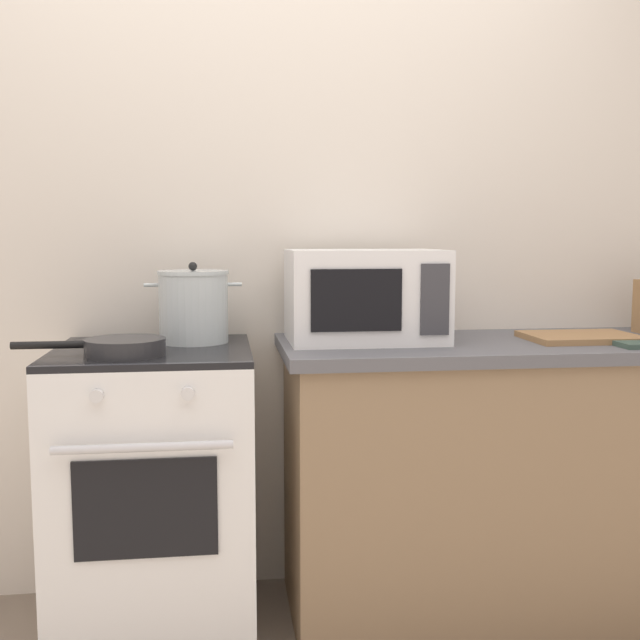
{
  "coord_description": "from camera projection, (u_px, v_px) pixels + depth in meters",
  "views": [
    {
      "loc": [
        -0.14,
        -1.73,
        1.26
      ],
      "look_at": [
        0.17,
        0.6,
        1.0
      ],
      "focal_mm": 42.07,
      "sensor_mm": 36.0,
      "label": 1
    }
  ],
  "objects": [
    {
      "name": "countertop_right",
      "position": [
        536.0,
        346.0,
        2.49
      ],
      "size": [
        1.7,
        0.6,
        0.04
      ],
      "primitive_type": "cube",
      "color": "#59595E",
      "rests_on": "lower_cabinet_right"
    },
    {
      "name": "back_wall",
      "position": [
        342.0,
        240.0,
        2.72
      ],
      "size": [
        4.4,
        0.1,
        2.5
      ],
      "primitive_type": "cube",
      "color": "silver",
      "rests_on": "ground_plane"
    },
    {
      "name": "lower_cabinet_right",
      "position": [
        532.0,
        480.0,
        2.54
      ],
      "size": [
        1.64,
        0.56,
        0.88
      ],
      "primitive_type": "cube",
      "color": "#8C7051",
      "rests_on": "ground_plane"
    },
    {
      "name": "microwave",
      "position": [
        365.0,
        296.0,
        2.46
      ],
      "size": [
        0.5,
        0.37,
        0.3
      ],
      "color": "white",
      "rests_on": "countertop_right"
    },
    {
      "name": "stock_pot",
      "position": [
        194.0,
        306.0,
        2.42
      ],
      "size": [
        0.31,
        0.23,
        0.26
      ],
      "color": "silver",
      "rests_on": "stove"
    },
    {
      "name": "frying_pan",
      "position": [
        123.0,
        347.0,
        2.16
      ],
      "size": [
        0.43,
        0.23,
        0.05
      ],
      "color": "#28282B",
      "rests_on": "stove"
    },
    {
      "name": "stove",
      "position": [
        156.0,
        493.0,
        2.36
      ],
      "size": [
        0.6,
        0.64,
        0.92
      ],
      "color": "white",
      "rests_on": "ground_plane"
    },
    {
      "name": "cutting_board",
      "position": [
        581.0,
        337.0,
        2.49
      ],
      "size": [
        0.36,
        0.26,
        0.02
      ],
      "primitive_type": "cube",
      "color": "#997047",
      "rests_on": "countertop_right"
    }
  ]
}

